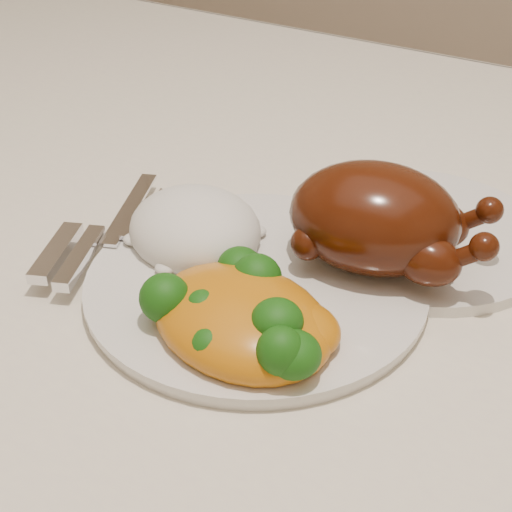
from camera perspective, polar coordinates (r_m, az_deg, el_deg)
The scene contains 8 objects.
dining_table at distance 0.72m, azimuth 1.94°, elevation -3.26°, with size 1.60×0.90×0.76m.
tablecloth at distance 0.68m, azimuth 2.05°, elevation 1.65°, with size 1.73×1.03×0.18m.
dinner_plate at distance 0.56m, azimuth -0.00°, elevation -2.19°, with size 0.26×0.26×0.01m, color silver.
side_plate at distance 0.64m, azimuth 12.84°, elevation 1.83°, with size 0.23×0.23×0.01m, color silver.
roast_chicken at distance 0.56m, azimuth 9.80°, elevation 2.95°, with size 0.17×0.13×0.09m.
rice_mound at distance 0.59m, azimuth -4.90°, elevation 2.12°, with size 0.15×0.14×0.06m.
mac_and_cheese at distance 0.49m, azimuth -0.73°, elevation -4.92°, with size 0.16×0.13×0.06m.
cutlery at distance 0.61m, azimuth -13.01°, elevation 1.31°, with size 0.08×0.19×0.01m.
Camera 1 is at (0.29, -0.50, 1.10)m, focal length 50.00 mm.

